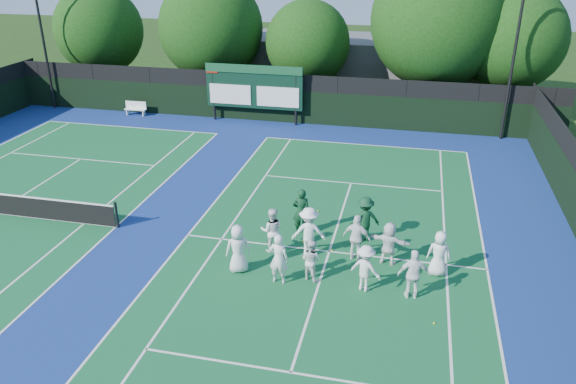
# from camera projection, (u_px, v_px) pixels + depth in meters

# --- Properties ---
(ground) EXTENTS (120.00, 120.00, 0.00)m
(ground) POSITION_uv_depth(u_px,v_px,m) (325.00, 266.00, 19.49)
(ground) COLOR #18320D
(ground) RESTS_ON ground
(court_apron) EXTENTS (34.00, 32.00, 0.01)m
(court_apron) POSITION_uv_depth(u_px,v_px,m) (175.00, 234.00, 21.60)
(court_apron) COLOR navy
(court_apron) RESTS_ON ground
(near_court) EXTENTS (11.05, 23.85, 0.01)m
(near_court) POSITION_uv_depth(u_px,v_px,m) (329.00, 251.00, 20.37)
(near_court) COLOR #11552B
(near_court) RESTS_ON ground
(back_fence) EXTENTS (34.00, 0.08, 3.00)m
(back_fence) POSITION_uv_depth(u_px,v_px,m) (272.00, 100.00, 34.36)
(back_fence) COLOR black
(back_fence) RESTS_ON ground
(scoreboard) EXTENTS (6.00, 0.21, 3.55)m
(scoreboard) POSITION_uv_depth(u_px,v_px,m) (254.00, 87.00, 33.85)
(scoreboard) COLOR black
(scoreboard) RESTS_ON ground
(clubhouse) EXTENTS (18.00, 6.00, 4.00)m
(clubhouse) POSITION_uv_depth(u_px,v_px,m) (353.00, 66.00, 40.38)
(clubhouse) COLOR #545358
(clubhouse) RESTS_ON ground
(light_pole_left) EXTENTS (1.20, 0.30, 10.12)m
(light_pole_left) POSITION_uv_depth(u_px,v_px,m) (38.00, 10.00, 35.11)
(light_pole_left) COLOR black
(light_pole_left) RESTS_ON ground
(light_pole_right) EXTENTS (1.20, 0.30, 10.12)m
(light_pole_right) POSITION_uv_depth(u_px,v_px,m) (519.00, 24.00, 29.30)
(light_pole_right) COLOR black
(light_pole_right) RESTS_ON ground
(bench) EXTENTS (1.40, 0.39, 0.89)m
(bench) POSITION_uv_depth(u_px,v_px,m) (136.00, 108.00, 35.97)
(bench) COLOR white
(bench) RESTS_ON ground
(tree_a) EXTENTS (6.05, 6.05, 7.63)m
(tree_a) POSITION_uv_depth(u_px,v_px,m) (102.00, 32.00, 38.93)
(tree_a) COLOR #301E0D
(tree_a) RESTS_ON ground
(tree_b) EXTENTS (6.87, 6.87, 8.44)m
(tree_b) POSITION_uv_depth(u_px,v_px,m) (214.00, 31.00, 37.09)
(tree_b) COLOR #301E0D
(tree_b) RESTS_ON ground
(tree_c) EXTENTS (5.43, 5.43, 7.00)m
(tree_c) POSITION_uv_depth(u_px,v_px,m) (310.00, 45.00, 36.05)
(tree_c) COLOR #301E0D
(tree_c) RESTS_ON ground
(tree_d) EXTENTS (8.12, 8.12, 9.96)m
(tree_d) POSITION_uv_depth(u_px,v_px,m) (440.00, 24.00, 33.79)
(tree_d) COLOR #301E0D
(tree_d) RESTS_ON ground
(tree_e) EXTENTS (6.17, 6.17, 8.08)m
(tree_e) POSITION_uv_depth(u_px,v_px,m) (516.00, 41.00, 33.24)
(tree_e) COLOR #301E0D
(tree_e) RESTS_ON ground
(tennis_ball_0) EXTENTS (0.07, 0.07, 0.07)m
(tennis_ball_0) POSITION_uv_depth(u_px,v_px,m) (302.00, 242.00, 20.94)
(tennis_ball_0) COLOR #C4D118
(tennis_ball_0) RESTS_ON ground
(tennis_ball_1) EXTENTS (0.07, 0.07, 0.07)m
(tennis_ball_1) POSITION_uv_depth(u_px,v_px,m) (332.00, 251.00, 20.39)
(tennis_ball_1) COLOR #C4D118
(tennis_ball_1) RESTS_ON ground
(tennis_ball_2) EXTENTS (0.07, 0.07, 0.07)m
(tennis_ball_2) POSITION_uv_depth(u_px,v_px,m) (434.00, 323.00, 16.53)
(tennis_ball_2) COLOR #C4D118
(tennis_ball_2) RESTS_ON ground
(tennis_ball_4) EXTENTS (0.07, 0.07, 0.07)m
(tennis_ball_4) POSITION_uv_depth(u_px,v_px,m) (318.00, 211.00, 23.38)
(tennis_ball_4) COLOR #C4D118
(tennis_ball_4) RESTS_ON ground
(player_front_0) EXTENTS (0.99, 0.83, 1.73)m
(player_front_0) POSITION_uv_depth(u_px,v_px,m) (238.00, 249.00, 18.85)
(player_front_0) COLOR silver
(player_front_0) RESTS_ON ground
(player_front_1) EXTENTS (0.67, 0.46, 1.78)m
(player_front_1) POSITION_uv_depth(u_px,v_px,m) (279.00, 259.00, 18.22)
(player_front_1) COLOR white
(player_front_1) RESTS_ON ground
(player_front_2) EXTENTS (0.87, 0.80, 1.46)m
(player_front_2) POSITION_uv_depth(u_px,v_px,m) (311.00, 260.00, 18.47)
(player_front_2) COLOR silver
(player_front_2) RESTS_ON ground
(player_front_3) EXTENTS (1.18, 0.93, 1.61)m
(player_front_3) POSITION_uv_depth(u_px,v_px,m) (366.00, 268.00, 17.85)
(player_front_3) COLOR silver
(player_front_3) RESTS_ON ground
(player_front_4) EXTENTS (1.05, 0.57, 1.70)m
(player_front_4) POSITION_uv_depth(u_px,v_px,m) (414.00, 274.00, 17.44)
(player_front_4) COLOR white
(player_front_4) RESTS_ON ground
(player_back_0) EXTENTS (0.95, 0.82, 1.70)m
(player_back_0) POSITION_uv_depth(u_px,v_px,m) (272.00, 230.00, 20.09)
(player_back_0) COLOR white
(player_back_0) RESTS_ON ground
(player_back_1) EXTENTS (1.31, 0.91, 1.85)m
(player_back_1) POSITION_uv_depth(u_px,v_px,m) (309.00, 232.00, 19.81)
(player_back_1) COLOR white
(player_back_1) RESTS_ON ground
(player_back_2) EXTENTS (1.08, 0.64, 1.72)m
(player_back_2) POSITION_uv_depth(u_px,v_px,m) (357.00, 238.00, 19.55)
(player_back_2) COLOR white
(player_back_2) RESTS_ON ground
(player_back_3) EXTENTS (1.53, 0.78, 1.58)m
(player_back_3) POSITION_uv_depth(u_px,v_px,m) (389.00, 243.00, 19.35)
(player_back_3) COLOR white
(player_back_3) RESTS_ON ground
(player_back_4) EXTENTS (0.81, 0.54, 1.62)m
(player_back_4) POSITION_uv_depth(u_px,v_px,m) (439.00, 254.00, 18.68)
(player_back_4) COLOR white
(player_back_4) RESTS_ON ground
(coach_left) EXTENTS (0.75, 0.56, 1.87)m
(coach_left) POSITION_uv_depth(u_px,v_px,m) (301.00, 212.00, 21.27)
(coach_left) COLOR #0E351C
(coach_left) RESTS_ON ground
(coach_right) EXTENTS (1.32, 1.08, 1.78)m
(coach_right) POSITION_uv_depth(u_px,v_px,m) (365.00, 219.00, 20.79)
(coach_right) COLOR #0F3920
(coach_right) RESTS_ON ground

